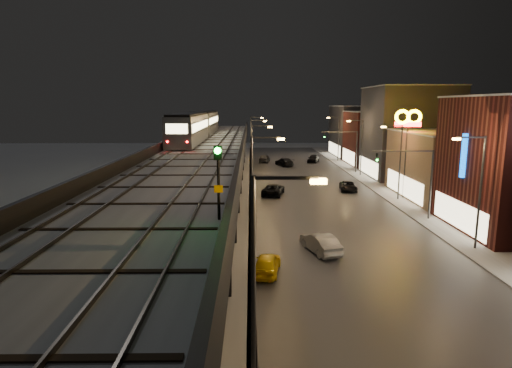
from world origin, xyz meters
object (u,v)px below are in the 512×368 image
object	(u,v)px
rail_signal	(218,168)
car_taxi	(267,264)
subway_train	(198,125)
car_far_white	(264,158)
car_onc_dark	(348,187)
car_mid_dark	(284,162)
car_mid_silver	(273,190)
car_onc_red	(313,159)
car_near_white	(320,244)

from	to	relation	value
rail_signal	car_taxi	size ratio (longest dim) A/B	0.76
rail_signal	subway_train	bearing A→B (deg)	97.83
car_taxi	car_far_white	distance (m)	57.53
car_far_white	car_onc_dark	bearing A→B (deg)	118.92
car_taxi	car_mid_dark	size ratio (longest dim) A/B	0.79
car_mid_silver	car_onc_dark	world-z (taller)	car_mid_silver
subway_train	car_far_white	world-z (taller)	subway_train
car_mid_dark	car_onc_red	bearing A→B (deg)	-160.56
car_near_white	car_onc_red	size ratio (longest dim) A/B	1.02
car_taxi	car_mid_silver	distance (m)	25.76
car_far_white	car_onc_dark	world-z (taller)	car_far_white
car_taxi	car_mid_dark	xyz separation A→B (m)	(5.24, 52.07, 0.05)
car_mid_silver	car_onc_red	world-z (taller)	car_onc_red
car_onc_dark	rail_signal	bearing A→B (deg)	-103.49
rail_signal	car_onc_dark	xyz separation A→B (m)	(14.29, 38.39, -8.18)
rail_signal	car_mid_silver	world-z (taller)	rail_signal
car_mid_silver	car_mid_dark	size ratio (longest dim) A/B	1.00
car_far_white	car_near_white	bearing A→B (deg)	102.58
subway_train	car_onc_dark	size ratio (longest dim) A/B	8.34
car_mid_dark	car_onc_dark	bearing A→B (deg)	86.43
car_onc_dark	car_onc_red	distance (m)	28.87
car_far_white	car_onc_red	bearing A→B (deg)	-173.33
car_near_white	car_onc_dark	bearing A→B (deg)	-124.50
car_taxi	car_far_white	xyz separation A→B (m)	(1.69, 57.51, 0.08)
car_mid_silver	subway_train	bearing A→B (deg)	-32.93
car_mid_dark	car_far_white	distance (m)	6.49
car_far_white	car_mid_dark	bearing A→B (deg)	132.92
car_onc_red	subway_train	bearing A→B (deg)	-114.84
subway_train	car_taxi	xyz separation A→B (m)	(8.80, -36.28, -7.76)
rail_signal	car_far_white	world-z (taller)	rail_signal
rail_signal	car_taxi	world-z (taller)	rail_signal
car_mid_dark	car_far_white	size ratio (longest dim) A/B	1.13
car_mid_silver	car_mid_dark	world-z (taller)	car_mid_dark
rail_signal	car_taxi	distance (m)	13.31
subway_train	car_taxi	distance (m)	38.13
car_onc_dark	car_onc_red	size ratio (longest dim) A/B	1.01
subway_train	car_mid_silver	distance (m)	16.85
rail_signal	car_far_white	bearing A→B (deg)	86.54
car_taxi	car_near_white	bearing A→B (deg)	-126.25
subway_train	car_far_white	bearing A→B (deg)	63.69
car_onc_dark	subway_train	bearing A→B (deg)	165.38
car_far_white	car_onc_red	world-z (taller)	car_far_white
rail_signal	car_mid_dark	distance (m)	63.33
car_taxi	car_near_white	xyz separation A→B (m)	(4.29, 4.18, 0.06)
subway_train	car_near_white	bearing A→B (deg)	-67.82
car_taxi	car_onc_red	bearing A→B (deg)	-91.86
car_onc_red	rail_signal	bearing A→B (deg)	-82.13
car_near_white	car_mid_silver	world-z (taller)	car_near_white
subway_train	car_near_white	world-z (taller)	subway_train
rail_signal	car_taxi	bearing A→B (deg)	76.85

